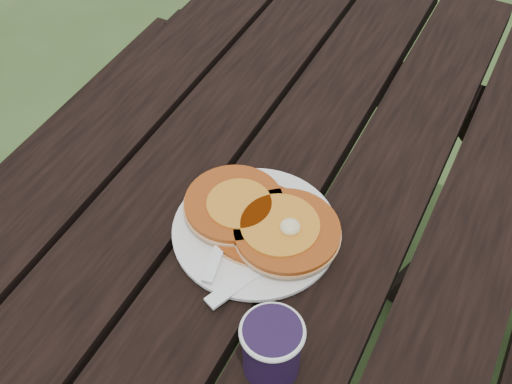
% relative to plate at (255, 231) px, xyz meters
% --- Properties ---
extents(plate, '(0.26, 0.26, 0.01)m').
position_rel_plate_xyz_m(plate, '(0.00, 0.00, 0.00)').
color(plate, white).
rests_on(plate, picnic_table).
extents(pancake_stack, '(0.23, 0.16, 0.04)m').
position_rel_plate_xyz_m(pancake_stack, '(0.01, 0.01, 0.02)').
color(pancake_stack, '#AE4A13').
rests_on(pancake_stack, plate).
extents(knife, '(0.09, 0.17, 0.00)m').
position_rel_plate_xyz_m(knife, '(0.04, -0.06, 0.01)').
color(knife, white).
rests_on(knife, plate).
extents(fork, '(0.07, 0.16, 0.01)m').
position_rel_plate_xyz_m(fork, '(-0.03, -0.06, 0.01)').
color(fork, white).
rests_on(fork, plate).
extents(coffee_cup, '(0.08, 0.08, 0.09)m').
position_rel_plate_xyz_m(coffee_cup, '(0.11, -0.17, 0.04)').
color(coffee_cup, '#1E1030').
rests_on(coffee_cup, picnic_table).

